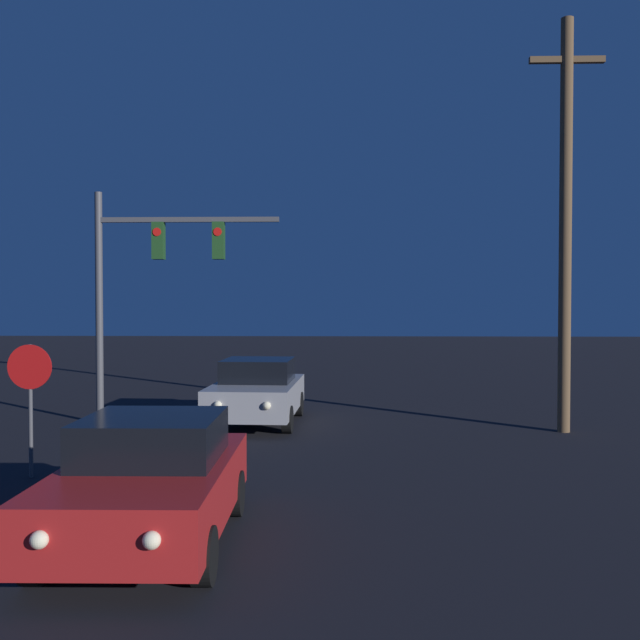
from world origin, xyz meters
TOP-DOWN VIEW (x-y plane):
  - car_near at (-1.98, 8.72)m, footprint 2.05×4.06m
  - car_far at (-1.67, 17.40)m, footprint 2.14×4.10m
  - traffic_signal_mast at (-4.36, 17.31)m, footprint 4.50×0.30m
  - stop_sign at (-4.89, 11.95)m, footprint 0.76×0.07m
  - utility_pole at (5.48, 16.47)m, footprint 1.68×0.28m

SIDE VIEW (x-z plane):
  - car_near at x=-1.98m, z-range 0.00..1.57m
  - car_far at x=-1.67m, z-range 0.00..1.57m
  - stop_sign at x=-4.89m, z-range 0.46..2.72m
  - traffic_signal_mast at x=-4.36m, z-range 0.95..6.60m
  - utility_pole at x=5.48m, z-range 0.16..9.55m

